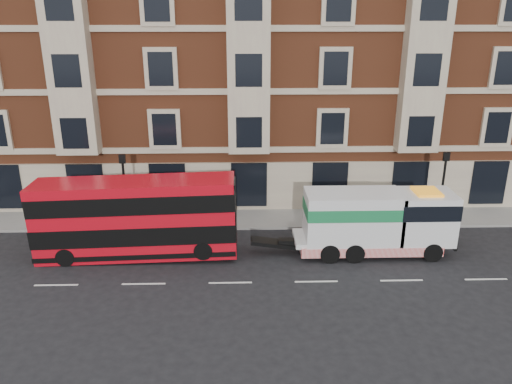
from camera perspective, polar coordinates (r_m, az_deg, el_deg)
ground at (r=23.50m, az=-2.95°, el=-10.32°), size 120.00×120.00×0.00m
sidewalk at (r=30.20m, az=-2.64°, el=-3.09°), size 90.00×3.00×0.15m
victorian_terrace at (r=35.40m, az=-1.85°, el=16.92°), size 45.00×12.00×20.40m
lamp_post_west at (r=28.83m, az=-14.78°, el=0.67°), size 0.35×0.15×4.35m
lamp_post_east at (r=30.27m, az=20.58°, el=0.94°), size 0.35×0.15×4.35m
double_decker_bus at (r=25.74m, az=-13.56°, el=-2.79°), size 10.02×2.30×4.06m
tow_truck at (r=26.17m, az=13.33°, el=-3.28°), size 8.02×2.37×3.34m
pedestrian at (r=30.81m, az=-18.23°, el=-1.70°), size 0.74×0.59×1.78m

